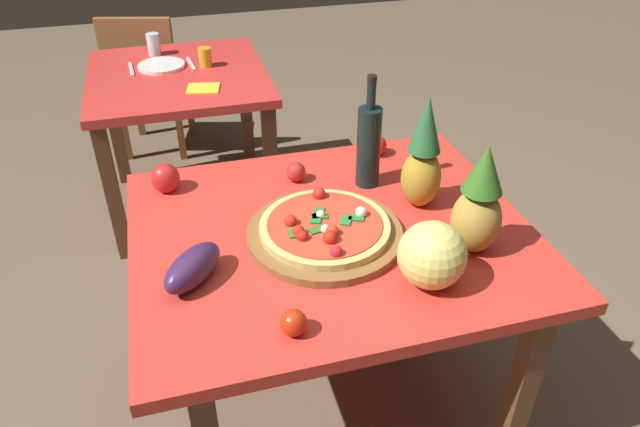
# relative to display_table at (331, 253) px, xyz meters

# --- Properties ---
(ground_plane) EXTENTS (10.00, 10.00, 0.00)m
(ground_plane) POSITION_rel_display_table_xyz_m (0.00, 0.00, -0.65)
(ground_plane) COLOR brown
(display_table) EXTENTS (1.15, 0.97, 0.74)m
(display_table) POSITION_rel_display_table_xyz_m (0.00, 0.00, 0.00)
(display_table) COLOR brown
(display_table) RESTS_ON ground_plane
(background_table) EXTENTS (0.82, 0.88, 0.74)m
(background_table) POSITION_rel_display_table_xyz_m (-0.34, 1.39, -0.03)
(background_table) COLOR brown
(background_table) RESTS_ON ground_plane
(dining_chair) EXTENTS (0.49, 0.49, 0.85)m
(dining_chair) POSITION_rel_display_table_xyz_m (-0.50, 2.06, -0.17)
(dining_chair) COLOR brown
(dining_chair) RESTS_ON ground_plane
(pizza_board) EXTENTS (0.44, 0.44, 0.02)m
(pizza_board) POSITION_rel_display_table_xyz_m (-0.03, -0.03, 0.10)
(pizza_board) COLOR brown
(pizza_board) RESTS_ON display_table
(pizza) EXTENTS (0.37, 0.37, 0.06)m
(pizza) POSITION_rel_display_table_xyz_m (-0.03, -0.03, 0.13)
(pizza) COLOR #D1B967
(pizza) RESTS_ON pizza_board
(wine_bottle) EXTENTS (0.08, 0.08, 0.37)m
(wine_bottle) POSITION_rel_display_table_xyz_m (0.18, 0.22, 0.23)
(wine_bottle) COLOR black
(wine_bottle) RESTS_ON display_table
(pineapple_left) EXTENTS (0.14, 0.14, 0.32)m
(pineapple_left) POSITION_rel_display_table_xyz_m (0.35, -0.19, 0.23)
(pineapple_left) COLOR #B1903A
(pineapple_left) RESTS_ON display_table
(pineapple_right) EXTENTS (0.12, 0.12, 0.36)m
(pineapple_right) POSITION_rel_display_table_xyz_m (0.30, 0.06, 0.25)
(pineapple_right) COLOR #AF8B29
(pineapple_right) RESTS_ON display_table
(melon) EXTENTS (0.18, 0.18, 0.18)m
(melon) POSITION_rel_display_table_xyz_m (0.18, -0.29, 0.18)
(melon) COLOR #E7DF6F
(melon) RESTS_ON display_table
(bell_pepper) EXTENTS (0.09, 0.09, 0.10)m
(bell_pepper) POSITION_rel_display_table_xyz_m (-0.45, 0.35, 0.13)
(bell_pepper) COLOR red
(bell_pepper) RESTS_ON display_table
(eggplant) EXTENTS (0.20, 0.21, 0.09)m
(eggplant) POSITION_rel_display_table_xyz_m (-0.41, -0.12, 0.13)
(eggplant) COLOR #3E224A
(eggplant) RESTS_ON display_table
(tomato_at_corner) EXTENTS (0.07, 0.07, 0.07)m
(tomato_at_corner) POSITION_rel_display_table_xyz_m (-0.04, 0.30, 0.12)
(tomato_at_corner) COLOR red
(tomato_at_corner) RESTS_ON display_table
(tomato_by_bottle) EXTENTS (0.06, 0.06, 0.06)m
(tomato_by_bottle) POSITION_rel_display_table_xyz_m (-0.20, -0.37, 0.12)
(tomato_by_bottle) COLOR red
(tomato_by_bottle) RESTS_ON display_table
(tomato_beside_pepper) EXTENTS (0.07, 0.07, 0.07)m
(tomato_beside_pepper) POSITION_rel_display_table_xyz_m (0.28, 0.39, 0.12)
(tomato_beside_pepper) COLOR red
(tomato_beside_pepper) RESTS_ON display_table
(drinking_glass_juice) EXTENTS (0.06, 0.06, 0.09)m
(drinking_glass_juice) POSITION_rel_display_table_xyz_m (-0.20, 1.45, 0.13)
(drinking_glass_juice) COLOR gold
(drinking_glass_juice) RESTS_ON background_table
(drinking_glass_water) EXTENTS (0.06, 0.06, 0.11)m
(drinking_glass_water) POSITION_rel_display_table_xyz_m (-0.43, 1.68, 0.14)
(drinking_glass_water) COLOR silver
(drinking_glass_water) RESTS_ON background_table
(dinner_plate) EXTENTS (0.22, 0.22, 0.02)m
(dinner_plate) POSITION_rel_display_table_xyz_m (-0.41, 1.49, 0.10)
(dinner_plate) COLOR white
(dinner_plate) RESTS_ON background_table
(fork_utensil) EXTENTS (0.03, 0.18, 0.01)m
(fork_utensil) POSITION_rel_display_table_xyz_m (-0.55, 1.49, 0.09)
(fork_utensil) COLOR silver
(fork_utensil) RESTS_ON background_table
(knife_utensil) EXTENTS (0.03, 0.18, 0.01)m
(knife_utensil) POSITION_rel_display_table_xyz_m (-0.27, 1.49, 0.09)
(knife_utensil) COLOR silver
(knife_utensil) RESTS_ON background_table
(napkin_folded) EXTENTS (0.16, 0.15, 0.01)m
(napkin_folded) POSITION_rel_display_table_xyz_m (-0.25, 1.17, 0.09)
(napkin_folded) COLOR yellow
(napkin_folded) RESTS_ON background_table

